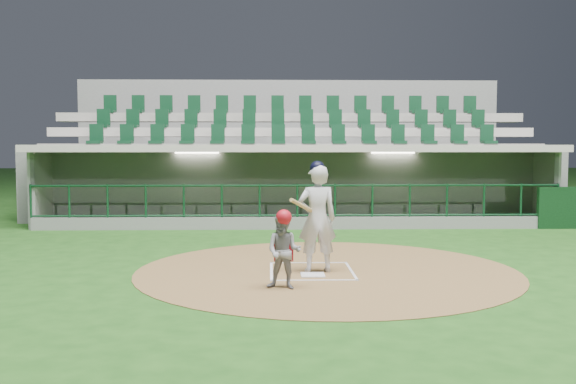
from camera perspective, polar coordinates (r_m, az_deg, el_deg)
name	(u,v)px	position (r m, az deg, el deg)	size (l,w,h in m)	color
ground	(310,269)	(12.42, 2.00, -6.83)	(120.00, 120.00, 0.00)	#1A4614
dirt_circle	(327,270)	(12.25, 3.47, -6.96)	(7.20, 7.20, 0.01)	brown
home_plate	(313,275)	(11.73, 2.21, -7.37)	(0.43, 0.43, 0.02)	silver
batter_box_chalk	(311,271)	(12.12, 2.09, -7.02)	(1.55, 1.80, 0.01)	white
dugout_structure	(298,191)	(20.09, 0.86, 0.07)	(16.40, 3.70, 3.00)	slate
seating_deck	(292,173)	(23.11, 0.32, 1.75)	(17.00, 6.72, 5.15)	slate
batter	(317,217)	(11.93, 2.60, -2.24)	(0.93, 0.93, 2.07)	silver
catcher	(284,250)	(10.54, -0.37, -5.17)	(0.70, 0.60, 1.31)	gray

